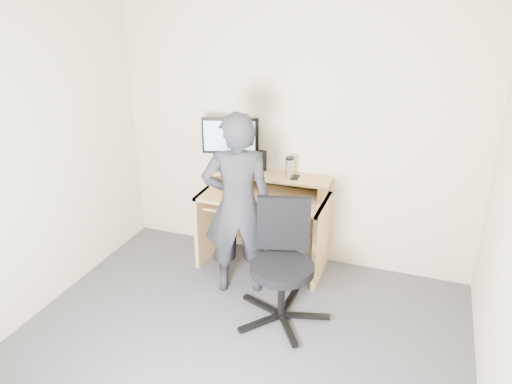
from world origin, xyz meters
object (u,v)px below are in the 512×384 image
Objects in this scene: monitor at (230,139)px; person at (238,205)px; desk at (266,211)px; office_chair at (282,258)px.

person reaches higher than monitor.
office_chair is (0.41, -0.79, -0.01)m from desk.
person reaches higher than desk.
person is (-0.08, -0.54, 0.28)m from desk.
desk is 1.21× the size of office_chair.
desk is 0.89m from office_chair.
monitor is 0.54× the size of office_chair.
monitor reaches higher than office_chair.
office_chair reaches higher than desk.
monitor is 0.79m from person.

